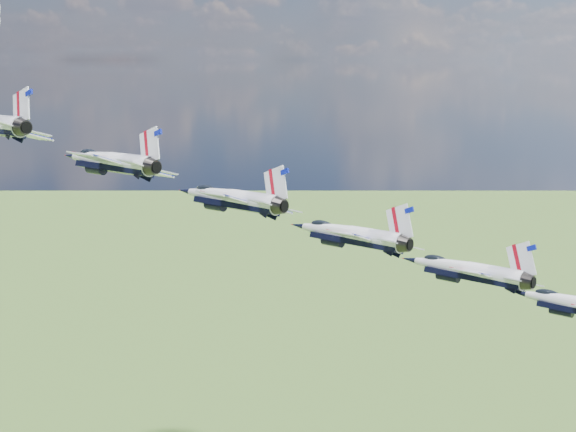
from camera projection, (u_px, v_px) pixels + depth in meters
jet_1 at (108, 161)px, 71.26m from camera, size 12.18×15.16×6.69m
jet_2 at (228, 198)px, 71.87m from camera, size 12.18×15.16×6.69m
jet_3 at (347, 234)px, 72.48m from camera, size 12.18×15.16×6.69m
jet_4 at (464, 270)px, 73.09m from camera, size 12.18×15.16×6.69m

